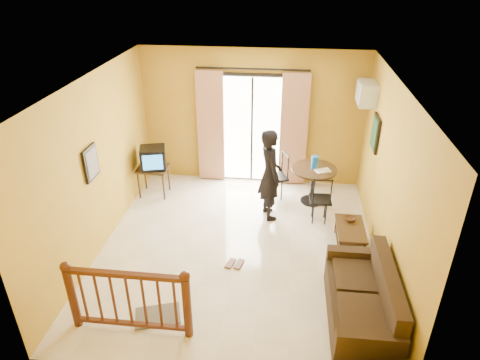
# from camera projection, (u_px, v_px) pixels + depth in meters

# --- Properties ---
(ground) EXTENTS (5.00, 5.00, 0.00)m
(ground) POSITION_uv_depth(u_px,v_px,m) (238.00, 248.00, 7.16)
(ground) COLOR beige
(ground) RESTS_ON ground
(room_shell) EXTENTS (5.00, 5.00, 5.00)m
(room_shell) POSITION_uv_depth(u_px,v_px,m) (237.00, 156.00, 6.36)
(room_shell) COLOR white
(room_shell) RESTS_ON ground
(balcony_door) EXTENTS (2.25, 0.14, 2.46)m
(balcony_door) POSITION_uv_depth(u_px,v_px,m) (252.00, 129.00, 8.74)
(balcony_door) COLOR black
(balcony_door) RESTS_ON ground
(tv_table) EXTENTS (0.60, 0.50, 0.60)m
(tv_table) POSITION_uv_depth(u_px,v_px,m) (153.00, 171.00, 8.53)
(tv_table) COLOR black
(tv_table) RESTS_ON ground
(television) EXTENTS (0.57, 0.54, 0.43)m
(television) POSITION_uv_depth(u_px,v_px,m) (153.00, 158.00, 8.38)
(television) COLOR black
(television) RESTS_ON tv_table
(picture_left) EXTENTS (0.05, 0.42, 0.52)m
(picture_left) POSITION_uv_depth(u_px,v_px,m) (91.00, 163.00, 6.48)
(picture_left) COLOR black
(picture_left) RESTS_ON room_shell
(dining_table) EXTENTS (0.88, 0.88, 0.73)m
(dining_table) POSITION_uv_depth(u_px,v_px,m) (314.00, 176.00, 8.23)
(dining_table) COLOR black
(dining_table) RESTS_ON ground
(water_jug) EXTENTS (0.13, 0.13, 0.25)m
(water_jug) POSITION_uv_depth(u_px,v_px,m) (315.00, 162.00, 8.11)
(water_jug) COLOR blue
(water_jug) RESTS_ON dining_table
(serving_tray) EXTENTS (0.33, 0.28, 0.02)m
(serving_tray) POSITION_uv_depth(u_px,v_px,m) (323.00, 171.00, 8.05)
(serving_tray) COLOR beige
(serving_tray) RESTS_ON dining_table
(dining_chairs) EXTENTS (1.29, 1.24, 0.95)m
(dining_chairs) POSITION_uv_depth(u_px,v_px,m) (296.00, 208.00, 8.28)
(dining_chairs) COLOR black
(dining_chairs) RESTS_ON ground
(air_conditioner) EXTENTS (0.31, 0.60, 0.40)m
(air_conditioner) POSITION_uv_depth(u_px,v_px,m) (366.00, 93.00, 7.65)
(air_conditioner) COLOR silver
(air_conditioner) RESTS_ON room_shell
(botanical_print) EXTENTS (0.05, 0.50, 0.60)m
(botanical_print) POSITION_uv_depth(u_px,v_px,m) (375.00, 133.00, 7.30)
(botanical_print) COLOR black
(botanical_print) RESTS_ON room_shell
(coffee_table) EXTENTS (0.46, 0.82, 0.37)m
(coffee_table) POSITION_uv_depth(u_px,v_px,m) (350.00, 234.00, 7.10)
(coffee_table) COLOR black
(coffee_table) RESTS_ON ground
(bowl) EXTENTS (0.20, 0.20, 0.06)m
(bowl) POSITION_uv_depth(u_px,v_px,m) (350.00, 219.00, 7.22)
(bowl) COLOR #4E2E1A
(bowl) RESTS_ON coffee_table
(sofa) EXTENTS (0.82, 1.74, 0.83)m
(sofa) POSITION_uv_depth(u_px,v_px,m) (365.00, 302.00, 5.62)
(sofa) COLOR #322213
(sofa) RESTS_ON ground
(standing_person) EXTENTS (0.61, 0.73, 1.71)m
(standing_person) POSITION_uv_depth(u_px,v_px,m) (270.00, 175.00, 7.66)
(standing_person) COLOR black
(standing_person) RESTS_ON ground
(stair_balustrade) EXTENTS (1.63, 0.13, 1.04)m
(stair_balustrade) POSITION_uv_depth(u_px,v_px,m) (128.00, 297.00, 5.35)
(stair_balustrade) COLOR #471E0F
(stair_balustrade) RESTS_ON ground
(doormat) EXTENTS (0.69, 0.57, 0.02)m
(doormat) POSITION_uv_depth(u_px,v_px,m) (158.00, 316.00, 5.81)
(doormat) COLOR #565045
(doormat) RESTS_ON ground
(sandals) EXTENTS (0.30, 0.27, 0.03)m
(sandals) POSITION_uv_depth(u_px,v_px,m) (235.00, 264.00, 6.77)
(sandals) COLOR #4E2E1A
(sandals) RESTS_ON ground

